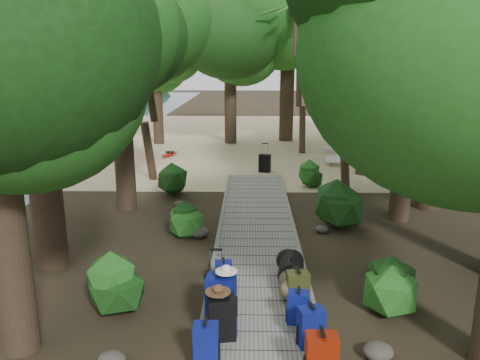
# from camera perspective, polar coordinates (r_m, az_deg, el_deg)

# --- Properties ---
(ground) EXTENTS (120.00, 120.00, 0.00)m
(ground) POSITION_cam_1_polar(r_m,az_deg,el_deg) (10.99, 2.13, -8.70)
(ground) COLOR #332819
(ground) RESTS_ON ground
(sand_beach) EXTENTS (40.00, 22.00, 0.02)m
(sand_beach) POSITION_cam_1_polar(r_m,az_deg,el_deg) (26.46, 1.65, 5.04)
(sand_beach) COLOR tan
(sand_beach) RESTS_ON ground
(boardwalk) EXTENTS (2.00, 12.00, 0.12)m
(boardwalk) POSITION_cam_1_polar(r_m,az_deg,el_deg) (11.90, 2.06, -6.55)
(boardwalk) COLOR gray
(boardwalk) RESTS_ON ground
(backpack_left_a) EXTENTS (0.36, 0.25, 0.67)m
(backpack_left_a) POSITION_cam_1_polar(r_m,az_deg,el_deg) (7.02, -4.18, -19.01)
(backpack_left_a) COLOR navy
(backpack_left_a) RESTS_ON boardwalk
(backpack_left_b) EXTENTS (0.46, 0.36, 0.77)m
(backpack_left_b) POSITION_cam_1_polar(r_m,az_deg,el_deg) (7.49, -2.24, -16.18)
(backpack_left_b) COLOR black
(backpack_left_b) RESTS_ON boardwalk
(backpack_left_c) EXTENTS (0.52, 0.41, 0.87)m
(backpack_left_c) POSITION_cam_1_polar(r_m,az_deg,el_deg) (7.91, -2.33, -13.93)
(backpack_left_c) COLOR navy
(backpack_left_c) RESTS_ON boardwalk
(backpack_left_d) EXTENTS (0.34, 0.26, 0.49)m
(backpack_left_d) POSITION_cam_1_polar(r_m,az_deg,el_deg) (9.19, -2.01, -11.03)
(backpack_left_d) COLOR navy
(backpack_left_d) RESTS_ON boardwalk
(backpack_right_a) EXTENTS (0.42, 0.30, 0.75)m
(backpack_right_a) POSITION_cam_1_polar(r_m,az_deg,el_deg) (6.74, 9.89, -20.35)
(backpack_right_a) COLOR #841302
(backpack_right_a) RESTS_ON boardwalk
(backpack_right_b) EXTENTS (0.43, 0.35, 0.68)m
(backpack_right_b) POSITION_cam_1_polar(r_m,az_deg,el_deg) (7.43, 8.64, -17.04)
(backpack_right_b) COLOR navy
(backpack_right_b) RESTS_ON boardwalk
(backpack_right_c) EXTENTS (0.39, 0.30, 0.60)m
(backpack_right_c) POSITION_cam_1_polar(r_m,az_deg,el_deg) (7.96, 7.11, -14.96)
(backpack_right_c) COLOR navy
(backpack_right_c) RESTS_ON boardwalk
(backpack_right_d) EXTENTS (0.42, 0.32, 0.60)m
(backpack_right_d) POSITION_cam_1_polar(r_m,az_deg,el_deg) (8.62, 7.06, -12.56)
(backpack_right_d) COLOR #393F16
(backpack_right_d) RESTS_ON boardwalk
(duffel_right_khaki) EXTENTS (0.57, 0.68, 0.39)m
(duffel_right_khaki) POSITION_cam_1_polar(r_m,az_deg,el_deg) (8.90, 6.62, -12.40)
(duffel_right_khaki) COLOR brown
(duffel_right_khaki) RESTS_ON boardwalk
(duffel_right_black) EXTENTS (0.57, 0.82, 0.48)m
(duffel_right_black) POSITION_cam_1_polar(r_m,az_deg,el_deg) (9.35, 6.27, -10.66)
(duffel_right_black) COLOR black
(duffel_right_black) RESTS_ON boardwalk
(suitcase_on_boardwalk) EXTENTS (0.41, 0.24, 0.61)m
(suitcase_on_boardwalk) POSITION_cam_1_polar(r_m,az_deg,el_deg) (8.41, -2.89, -13.14)
(suitcase_on_boardwalk) COLOR black
(suitcase_on_boardwalk) RESTS_ON boardwalk
(lone_suitcase_on_sand) EXTENTS (0.50, 0.37, 0.70)m
(lone_suitcase_on_sand) POSITION_cam_1_polar(r_m,az_deg,el_deg) (18.46, 3.04, 2.05)
(lone_suitcase_on_sand) COLOR black
(lone_suitcase_on_sand) RESTS_ON sand_beach
(hat_brown) EXTENTS (0.39, 0.39, 0.12)m
(hat_brown) POSITION_cam_1_polar(r_m,az_deg,el_deg) (7.30, -2.71, -13.07)
(hat_brown) COLOR #51351E
(hat_brown) RESTS_ON backpack_left_b
(hat_white) EXTENTS (0.36, 0.36, 0.12)m
(hat_white) POSITION_cam_1_polar(r_m,az_deg,el_deg) (7.68, -1.68, -10.69)
(hat_white) COLOR silver
(hat_white) RESTS_ON backpack_left_c
(kayak) EXTENTS (1.52, 2.89, 0.28)m
(kayak) POSITION_cam_1_polar(r_m,az_deg,el_deg) (21.79, -8.57, 3.26)
(kayak) COLOR #B1170F
(kayak) RESTS_ON sand_beach
(sun_lounger) EXTENTS (0.86, 2.01, 0.63)m
(sun_lounger) POSITION_cam_1_polar(r_m,az_deg,el_deg) (20.33, 11.23, 2.83)
(sun_lounger) COLOR silver
(sun_lounger) RESTS_ON sand_beach
(tree_right_c) EXTENTS (4.61, 4.61, 7.98)m
(tree_right_c) POSITION_cam_1_polar(r_m,az_deg,el_deg) (13.13, 20.13, 12.14)
(tree_right_c) COLOR black
(tree_right_c) RESTS_ON ground
(tree_right_d) EXTENTS (5.85, 5.85, 10.72)m
(tree_right_d) POSITION_cam_1_polar(r_m,az_deg,el_deg) (14.64, 23.81, 17.35)
(tree_right_d) COLOR black
(tree_right_d) RESTS_ON ground
(tree_right_e) EXTENTS (4.67, 4.67, 8.41)m
(tree_right_e) POSITION_cam_1_polar(r_m,az_deg,el_deg) (18.31, 15.61, 13.55)
(tree_right_e) COLOR black
(tree_right_e) RESTS_ON ground
(tree_right_f) EXTENTS (5.35, 5.35, 9.55)m
(tree_right_f) POSITION_cam_1_polar(r_m,az_deg,el_deg) (20.54, 21.74, 14.72)
(tree_right_f) COLOR black
(tree_right_f) RESTS_ON ground
(tree_left_b) EXTENTS (5.30, 5.30, 9.54)m
(tree_left_b) POSITION_cam_1_polar(r_m,az_deg,el_deg) (10.22, -24.33, 15.76)
(tree_left_b) COLOR black
(tree_left_b) RESTS_ON ground
(tree_left_c) EXTENTS (4.76, 4.76, 8.27)m
(tree_left_c) POSITION_cam_1_polar(r_m,az_deg,el_deg) (13.80, -14.59, 13.23)
(tree_left_c) COLOR black
(tree_left_c) RESTS_ON ground
(tree_back_a) EXTENTS (5.19, 5.19, 8.98)m
(tree_back_a) POSITION_cam_1_polar(r_m,az_deg,el_deg) (24.76, -1.20, 14.80)
(tree_back_a) COLOR black
(tree_back_a) RESTS_ON ground
(tree_back_b) EXTENTS (6.09, 6.09, 10.87)m
(tree_back_b) POSITION_cam_1_polar(r_m,az_deg,el_deg) (25.72, 5.90, 16.82)
(tree_back_b) COLOR black
(tree_back_b) RESTS_ON ground
(tree_back_c) EXTENTS (5.16, 5.16, 9.29)m
(tree_back_c) POSITION_cam_1_polar(r_m,az_deg,el_deg) (25.79, 13.33, 14.77)
(tree_back_c) COLOR black
(tree_back_c) RESTS_ON ground
(tree_back_d) EXTENTS (4.63, 4.63, 7.72)m
(tree_back_d) POSITION_cam_1_polar(r_m,az_deg,el_deg) (24.95, -10.21, 13.14)
(tree_back_d) COLOR black
(tree_back_d) RESTS_ON ground
(palm_right_a) EXTENTS (3.93, 3.93, 6.69)m
(palm_right_a) POSITION_cam_1_polar(r_m,az_deg,el_deg) (15.95, 13.67, 10.53)
(palm_right_a) COLOR #1B4212
(palm_right_a) RESTS_ON ground
(palm_right_b) EXTENTS (4.44, 4.44, 8.57)m
(palm_right_b) POSITION_cam_1_polar(r_m,az_deg,el_deg) (22.36, 15.98, 13.80)
(palm_right_b) COLOR #1B4212
(palm_right_b) RESTS_ON ground
(palm_right_c) EXTENTS (4.15, 4.15, 6.61)m
(palm_right_c) POSITION_cam_1_polar(r_m,az_deg,el_deg) (22.42, 8.39, 11.67)
(palm_right_c) COLOR #1B4212
(palm_right_c) RESTS_ON ground
(palm_left_a) EXTENTS (4.11, 4.11, 6.54)m
(palm_left_a) POSITION_cam_1_polar(r_m,az_deg,el_deg) (17.20, -11.81, 10.63)
(palm_left_a) COLOR #1B4212
(palm_left_a) RESTS_ON ground
(rock_left_a) EXTENTS (0.42, 0.38, 0.23)m
(rock_left_a) POSITION_cam_1_polar(r_m,az_deg,el_deg) (7.46, -15.39, -20.39)
(rock_left_a) COLOR #4C473F
(rock_left_a) RESTS_ON ground
(rock_left_b) EXTENTS (0.36, 0.33, 0.20)m
(rock_left_b) POSITION_cam_1_polar(r_m,az_deg,el_deg) (9.47, -14.88, -12.54)
(rock_left_b) COLOR #4C473F
(rock_left_b) RESTS_ON ground
(rock_left_c) EXTENTS (0.50, 0.45, 0.27)m
(rock_left_c) POSITION_cam_1_polar(r_m,az_deg,el_deg) (11.83, -5.07, -6.32)
(rock_left_c) COLOR #4C473F
(rock_left_c) RESTS_ON ground
(rock_left_d) EXTENTS (0.34, 0.30, 0.18)m
(rock_left_d) POSITION_cam_1_polar(r_m,az_deg,el_deg) (14.29, -7.37, -2.90)
(rock_left_d) COLOR #4C473F
(rock_left_d) RESTS_ON ground
(rock_right_a) EXTENTS (0.46, 0.41, 0.25)m
(rock_right_a) POSITION_cam_1_polar(r_m,az_deg,el_deg) (7.66, 16.47, -19.40)
(rock_right_a) COLOR #4C473F
(rock_right_a) RESTS_ON ground
(rock_right_b) EXTENTS (0.45, 0.41, 0.25)m
(rock_right_b) POSITION_cam_1_polar(r_m,az_deg,el_deg) (10.32, 16.62, -10.18)
(rock_right_b) COLOR #4C473F
(rock_right_b) RESTS_ON ground
(rock_right_c) EXTENTS (0.34, 0.31, 0.19)m
(rock_right_c) POSITION_cam_1_polar(r_m,az_deg,el_deg) (12.28, 9.95, -5.91)
(rock_right_c) COLOR #4C473F
(rock_right_c) RESTS_ON ground
(shrub_left_a) EXTENTS (1.11, 1.11, 0.99)m
(shrub_left_a) POSITION_cam_1_polar(r_m,az_deg,el_deg) (8.80, -15.23, -11.84)
(shrub_left_a) COLOR #225319
(shrub_left_a) RESTS_ON ground
(shrub_left_b) EXTENTS (0.97, 0.97, 0.87)m
(shrub_left_b) POSITION_cam_1_polar(r_m,az_deg,el_deg) (11.95, -6.55, -4.62)
(shrub_left_b) COLOR #225319
(shrub_left_b) RESTS_ON ground
(shrub_left_c) EXTENTS (1.18, 1.18, 1.06)m
(shrub_left_c) POSITION_cam_1_polar(r_m,az_deg,el_deg) (15.49, -7.68, 0.14)
(shrub_left_c) COLOR #225319
(shrub_left_c) RESTS_ON ground
(shrub_right_a) EXTENTS (1.06, 1.06, 0.96)m
(shrub_right_a) POSITION_cam_1_polar(r_m,az_deg,el_deg) (8.98, 18.46, -11.66)
(shrub_right_a) COLOR #225319
(shrub_right_a) RESTS_ON ground
(shrub_right_b) EXTENTS (1.46, 1.46, 1.32)m
(shrub_right_b) POSITION_cam_1_polar(r_m,az_deg,el_deg) (12.75, 12.37, -2.60)
(shrub_right_b) COLOR #225319
(shrub_right_b) RESTS_ON ground
(shrub_right_c) EXTENTS (0.89, 0.89, 0.80)m
(shrub_right_c) POSITION_cam_1_polar(r_m,az_deg,el_deg) (16.42, 8.88, 0.44)
(shrub_right_c) COLOR #225319
(shrub_right_c) RESTS_ON ground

